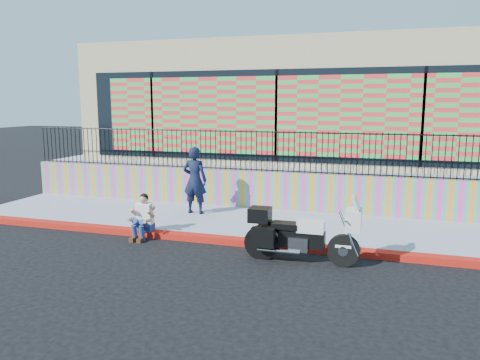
% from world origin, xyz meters
% --- Properties ---
extents(ground, '(90.00, 90.00, 0.00)m').
position_xyz_m(ground, '(0.00, 0.00, 0.00)').
color(ground, black).
rests_on(ground, ground).
extents(red_curb, '(16.00, 0.30, 0.15)m').
position_xyz_m(red_curb, '(0.00, 0.00, 0.07)').
color(red_curb, '#A40B0D').
rests_on(red_curb, ground).
extents(sidewalk, '(16.00, 3.00, 0.15)m').
position_xyz_m(sidewalk, '(0.00, 1.65, 0.07)').
color(sidewalk, '#969EB4').
rests_on(sidewalk, ground).
extents(mural_wall, '(16.00, 0.20, 1.10)m').
position_xyz_m(mural_wall, '(0.00, 3.25, 0.70)').
color(mural_wall, '#ED3EA5').
rests_on(mural_wall, sidewalk).
extents(metal_fence, '(15.80, 0.04, 1.20)m').
position_xyz_m(metal_fence, '(0.00, 3.25, 1.85)').
color(metal_fence, black).
rests_on(metal_fence, mural_wall).
extents(elevated_platform, '(16.00, 10.00, 1.25)m').
position_xyz_m(elevated_platform, '(0.00, 8.35, 0.62)').
color(elevated_platform, '#969EB4').
rests_on(elevated_platform, ground).
extents(storefront_building, '(14.00, 8.06, 4.00)m').
position_xyz_m(storefront_building, '(0.00, 8.13, 3.25)').
color(storefront_building, tan).
rests_on(storefront_building, elevated_platform).
extents(police_motorcycle, '(2.34, 0.77, 1.45)m').
position_xyz_m(police_motorcycle, '(1.64, -0.75, 0.61)').
color(police_motorcycle, black).
rests_on(police_motorcycle, ground).
extents(police_officer, '(0.70, 0.46, 1.90)m').
position_xyz_m(police_officer, '(-1.84, 2.02, 1.10)').
color(police_officer, black).
rests_on(police_officer, sidewalk).
extents(seated_man, '(0.54, 0.71, 1.06)m').
position_xyz_m(seated_man, '(-2.28, -0.23, 0.45)').
color(seated_man, navy).
rests_on(seated_man, ground).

